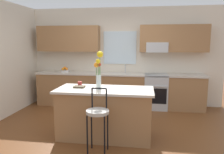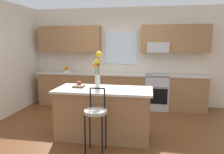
{
  "view_description": "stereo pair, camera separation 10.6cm",
  "coord_description": "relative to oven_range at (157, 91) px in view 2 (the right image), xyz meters",
  "views": [
    {
      "loc": [
        0.71,
        -4.11,
        1.76
      ],
      "look_at": [
        -0.0,
        0.55,
        1.0
      ],
      "focal_mm": 34.91,
      "sensor_mm": 36.0,
      "label": 1
    },
    {
      "loc": [
        0.81,
        -4.09,
        1.76
      ],
      "look_at": [
        -0.0,
        0.55,
        1.0
      ],
      "focal_mm": 34.91,
      "sensor_mm": 36.0,
      "label": 2
    }
  ],
  "objects": [
    {
      "name": "bar_stool_near",
      "position": [
        -1.01,
        -2.59,
        0.18
      ],
      "size": [
        0.36,
        0.36,
        1.04
      ],
      "color": "black",
      "rests_on": "ground"
    },
    {
      "name": "mug_ceramic",
      "position": [
        -1.53,
        -1.82,
        0.51
      ],
      "size": [
        0.08,
        0.08,
        0.09
      ],
      "primitive_type": "cylinder",
      "color": "#A52D28",
      "rests_on": "kitchen_island"
    },
    {
      "name": "oven_range",
      "position": [
        0.0,
        0.0,
        0.0
      ],
      "size": [
        0.6,
        0.64,
        0.92
      ],
      "color": "#B7BABC",
      "rests_on": "ground"
    },
    {
      "name": "ground_plane",
      "position": [
        -1.01,
        -1.68,
        -0.46
      ],
      "size": [
        14.0,
        14.0,
        0.0
      ],
      "primitive_type": "plane",
      "color": "brown"
    },
    {
      "name": "back_wall_assembly",
      "position": [
        -0.99,
        0.31,
        1.05
      ],
      "size": [
        5.6,
        0.5,
        2.7
      ],
      "color": "beige",
      "rests_on": "ground"
    },
    {
      "name": "sink_faucet",
      "position": [
        -0.84,
        0.17,
        0.6
      ],
      "size": [
        0.02,
        0.13,
        0.23
      ],
      "color": "#B7BABC",
      "rests_on": "counter_run"
    },
    {
      "name": "cookbook",
      "position": [
        -1.5,
        -1.95,
        0.48
      ],
      "size": [
        0.2,
        0.15,
        0.03
      ],
      "primitive_type": "cube",
      "color": "brown",
      "rests_on": "kitchen_island"
    },
    {
      "name": "kitchen_island",
      "position": [
        -1.01,
        -1.99,
        0.0
      ],
      "size": [
        1.76,
        0.79,
        0.92
      ],
      "color": "#996B42",
      "rests_on": "ground"
    },
    {
      "name": "flower_vase",
      "position": [
        -1.11,
        -2.03,
        0.82
      ],
      "size": [
        0.17,
        0.15,
        0.68
      ],
      "color": "silver",
      "rests_on": "kitchen_island"
    },
    {
      "name": "fruit_bowl_oranges",
      "position": [
        -2.53,
        0.03,
        0.51
      ],
      "size": [
        0.24,
        0.24,
        0.16
      ],
      "color": "silver",
      "rests_on": "counter_run"
    },
    {
      "name": "counter_run",
      "position": [
        -1.01,
        0.02,
        0.01
      ],
      "size": [
        4.56,
        0.64,
        0.92
      ],
      "color": "#996B42",
      "rests_on": "ground"
    }
  ]
}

